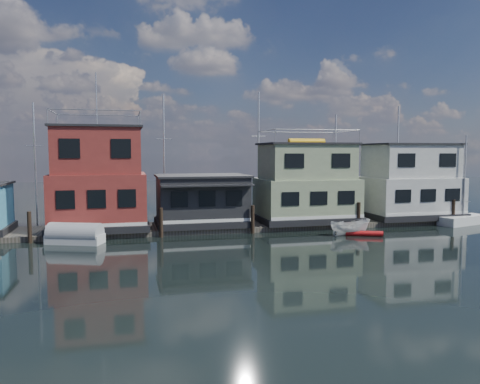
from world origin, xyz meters
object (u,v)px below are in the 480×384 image
object	(u,v)px
houseboat_white	(409,183)
day_sailer	(463,219)
houseboat_dark	(202,200)
red_kayak	(364,233)
houseboat_red	(98,181)
motorboat	(350,227)
houseboat_green	(306,184)
tarp_runabout	(75,235)

from	to	relation	value
houseboat_white	day_sailer	distance (m)	5.45
houseboat_dark	red_kayak	bearing A→B (deg)	-27.44
houseboat_red	motorboat	distance (m)	19.51
houseboat_green	red_kayak	bearing A→B (deg)	-68.47
day_sailer	houseboat_white	bearing A→B (deg)	124.50
houseboat_green	day_sailer	bearing A→B (deg)	-11.79
houseboat_white	tarp_runabout	size ratio (longest dim) A/B	2.06
tarp_runabout	red_kayak	bearing A→B (deg)	15.26
houseboat_white	day_sailer	xyz separation A→B (m)	(3.50, -2.82, -3.09)
motorboat	day_sailer	xyz separation A→B (m)	(12.07, 2.58, -0.17)
houseboat_white	red_kayak	xyz separation A→B (m)	(-7.67, -5.90, -3.34)
houseboat_dark	day_sailer	world-z (taller)	day_sailer
houseboat_red	houseboat_green	distance (m)	17.01
houseboat_green	motorboat	distance (m)	6.30
motorboat	tarp_runabout	bearing A→B (deg)	87.98
red_kayak	houseboat_white	bearing A→B (deg)	58.76
houseboat_white	tarp_runabout	bearing A→B (deg)	-172.55
houseboat_red	day_sailer	size ratio (longest dim) A/B	1.53
motorboat	houseboat_green	bearing A→B (deg)	17.61
houseboat_green	tarp_runabout	distance (m)	19.05
red_kayak	tarp_runabout	bearing A→B (deg)	-164.81
houseboat_red	red_kayak	xyz separation A→B (m)	(19.33, -5.90, -3.90)
houseboat_dark	tarp_runabout	distance (m)	10.31
day_sailer	tarp_runabout	world-z (taller)	day_sailer
tarp_runabout	houseboat_white	bearing A→B (deg)	28.71
houseboat_red	houseboat_white	world-z (taller)	houseboat_red
motorboat	tarp_runabout	size ratio (longest dim) A/B	0.78
tarp_runabout	motorboat	bearing A→B (deg)	16.45
houseboat_green	red_kayak	size ratio (longest dim) A/B	3.08
red_kayak	houseboat_green	bearing A→B (deg)	132.72
motorboat	day_sailer	size ratio (longest dim) A/B	0.41
red_kayak	day_sailer	world-z (taller)	day_sailer
red_kayak	motorboat	bearing A→B (deg)	171.74
tarp_runabout	houseboat_dark	bearing A→B (deg)	42.65
houseboat_dark	motorboat	bearing A→B (deg)	-27.27
houseboat_green	motorboat	world-z (taller)	houseboat_green
houseboat_red	houseboat_white	size ratio (longest dim) A/B	1.41
houseboat_red	motorboat	world-z (taller)	houseboat_red
motorboat	tarp_runabout	xyz separation A→B (m)	(-19.87, 1.67, -0.04)
houseboat_dark	red_kayak	xyz separation A→B (m)	(11.33, -5.88, -2.22)
houseboat_white	motorboat	bearing A→B (deg)	-147.83
houseboat_green	day_sailer	distance (m)	14.14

